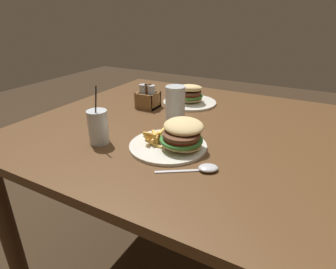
# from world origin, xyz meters

# --- Properties ---
(ground_plane) EXTENTS (8.00, 8.00, 0.00)m
(ground_plane) POSITION_xyz_m (0.00, 0.00, 0.00)
(ground_plane) COLOR #382819
(dining_table) EXTENTS (1.38, 1.14, 0.78)m
(dining_table) POSITION_xyz_m (0.00, 0.00, 0.67)
(dining_table) COLOR brown
(dining_table) RESTS_ON ground_plane
(meal_plate_near) EXTENTS (0.26, 0.26, 0.11)m
(meal_plate_near) POSITION_xyz_m (-0.01, -0.21, 0.81)
(meal_plate_near) COLOR silver
(meal_plate_near) RESTS_ON dining_table
(beer_glass) EXTENTS (0.08, 0.08, 0.15)m
(beer_glass) POSITION_xyz_m (-0.12, -0.00, 0.85)
(beer_glass) COLOR silver
(beer_glass) RESTS_ON dining_table
(juice_glass) EXTENTS (0.07, 0.07, 0.21)m
(juice_glass) POSITION_xyz_m (-0.27, -0.30, 0.83)
(juice_glass) COLOR silver
(juice_glass) RESTS_ON dining_table
(spoon) EXTENTS (0.17, 0.13, 0.02)m
(spoon) POSITION_xyz_m (0.13, -0.29, 0.78)
(spoon) COLOR silver
(spoon) RESTS_ON dining_table
(meal_plate_far) EXTENTS (0.26, 0.26, 0.10)m
(meal_plate_far) POSITION_xyz_m (-0.18, 0.25, 0.81)
(meal_plate_far) COLOR silver
(meal_plate_far) RESTS_ON dining_table
(condiment_caddy) EXTENTS (0.09, 0.09, 0.11)m
(condiment_caddy) POSITION_xyz_m (-0.32, 0.11, 0.82)
(condiment_caddy) COLOR brown
(condiment_caddy) RESTS_ON dining_table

